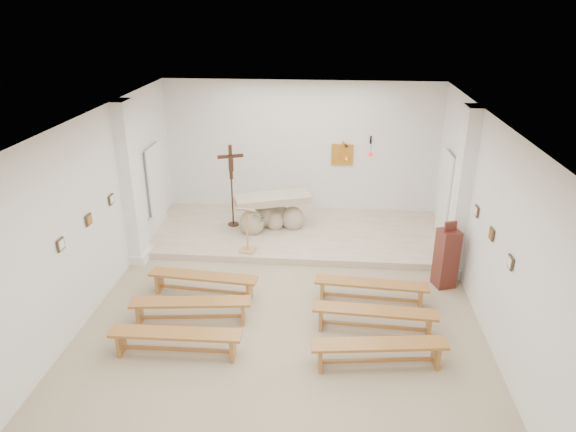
# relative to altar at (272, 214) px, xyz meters

# --- Properties ---
(ground) EXTENTS (7.00, 10.00, 0.00)m
(ground) POSITION_rel_altar_xyz_m (0.62, -3.59, -0.51)
(ground) COLOR tan
(ground) RESTS_ON ground
(wall_left) EXTENTS (0.02, 10.00, 3.50)m
(wall_left) POSITION_rel_altar_xyz_m (-2.87, -3.59, 1.24)
(wall_left) COLOR silver
(wall_left) RESTS_ON ground
(wall_right) EXTENTS (0.02, 10.00, 3.50)m
(wall_right) POSITION_rel_altar_xyz_m (4.11, -3.59, 1.24)
(wall_right) COLOR silver
(wall_right) RESTS_ON ground
(wall_back) EXTENTS (7.00, 0.02, 3.50)m
(wall_back) POSITION_rel_altar_xyz_m (0.62, 1.40, 1.24)
(wall_back) COLOR silver
(wall_back) RESTS_ON ground
(ceiling) EXTENTS (7.00, 10.00, 0.02)m
(ceiling) POSITION_rel_altar_xyz_m (0.62, -3.59, 2.98)
(ceiling) COLOR silver
(ceiling) RESTS_ON wall_back
(sanctuary_platform) EXTENTS (6.98, 3.00, 0.15)m
(sanctuary_platform) POSITION_rel_altar_xyz_m (0.62, -0.09, -0.43)
(sanctuary_platform) COLOR beige
(sanctuary_platform) RESTS_ON ground
(pilaster_left) EXTENTS (0.26, 0.55, 3.50)m
(pilaster_left) POSITION_rel_altar_xyz_m (-2.75, -1.59, 1.24)
(pilaster_left) COLOR white
(pilaster_left) RESTS_ON ground
(pilaster_right) EXTENTS (0.26, 0.55, 3.50)m
(pilaster_right) POSITION_rel_altar_xyz_m (3.99, -1.59, 1.24)
(pilaster_right) COLOR white
(pilaster_right) RESTS_ON ground
(gold_wall_relief) EXTENTS (0.55, 0.04, 0.55)m
(gold_wall_relief) POSITION_rel_altar_xyz_m (1.67, 1.37, 1.14)
(gold_wall_relief) COLOR gold
(gold_wall_relief) RESTS_ON wall_back
(sanctuary_lamp) EXTENTS (0.11, 0.36, 0.44)m
(sanctuary_lamp) POSITION_rel_altar_xyz_m (2.37, 1.11, 1.30)
(sanctuary_lamp) COLOR black
(sanctuary_lamp) RESTS_ON wall_back
(station_frame_left_front) EXTENTS (0.03, 0.20, 0.20)m
(station_frame_left_front) POSITION_rel_altar_xyz_m (-2.85, -4.39, 1.21)
(station_frame_left_front) COLOR #3D2C1B
(station_frame_left_front) RESTS_ON wall_left
(station_frame_left_mid) EXTENTS (0.03, 0.20, 0.20)m
(station_frame_left_mid) POSITION_rel_altar_xyz_m (-2.85, -3.39, 1.21)
(station_frame_left_mid) COLOR #3D2C1B
(station_frame_left_mid) RESTS_ON wall_left
(station_frame_left_rear) EXTENTS (0.03, 0.20, 0.20)m
(station_frame_left_rear) POSITION_rel_altar_xyz_m (-2.85, -2.39, 1.21)
(station_frame_left_rear) COLOR #3D2C1B
(station_frame_left_rear) RESTS_ON wall_left
(station_frame_right_front) EXTENTS (0.03, 0.20, 0.20)m
(station_frame_right_front) POSITION_rel_altar_xyz_m (4.09, -4.39, 1.21)
(station_frame_right_front) COLOR #3D2C1B
(station_frame_right_front) RESTS_ON wall_right
(station_frame_right_mid) EXTENTS (0.03, 0.20, 0.20)m
(station_frame_right_mid) POSITION_rel_altar_xyz_m (4.09, -3.39, 1.21)
(station_frame_right_mid) COLOR #3D2C1B
(station_frame_right_mid) RESTS_ON wall_right
(station_frame_right_rear) EXTENTS (0.03, 0.20, 0.20)m
(station_frame_right_rear) POSITION_rel_altar_xyz_m (4.09, -2.39, 1.21)
(station_frame_right_rear) COLOR #3D2C1B
(station_frame_right_rear) RESTS_ON wall_right
(radiator_left) EXTENTS (0.10, 0.85, 0.52)m
(radiator_left) POSITION_rel_altar_xyz_m (-2.81, -0.89, -0.24)
(radiator_left) COLOR silver
(radiator_left) RESTS_ON ground
(radiator_right) EXTENTS (0.10, 0.85, 0.52)m
(radiator_right) POSITION_rel_altar_xyz_m (4.05, -0.89, -0.24)
(radiator_right) COLOR silver
(radiator_right) RESTS_ON ground
(altar) EXTENTS (1.93, 1.27, 0.93)m
(altar) POSITION_rel_altar_xyz_m (0.00, 0.00, 0.00)
(altar) COLOR tan
(altar) RESTS_ON sanctuary_platform
(lectern) EXTENTS (0.43, 0.37, 1.09)m
(lectern) POSITION_rel_altar_xyz_m (-0.38, -1.31, 0.18)
(lectern) COLOR tan
(lectern) RESTS_ON sanctuary_platform
(crucifix_stand) EXTENTS (0.59, 0.27, 2.04)m
(crucifix_stand) POSITION_rel_altar_xyz_m (-0.97, 0.09, 0.82)
(crucifix_stand) COLOR black
(crucifix_stand) RESTS_ON sanctuary_platform
(potted_plant) EXTENTS (0.54, 0.48, 0.56)m
(potted_plant) POSITION_rel_altar_xyz_m (-0.36, -0.35, -0.08)
(potted_plant) COLOR #2F5C24
(potted_plant) RESTS_ON sanctuary_platform
(donation_pedestal) EXTENTS (0.47, 0.47, 1.40)m
(donation_pedestal) POSITION_rel_altar_xyz_m (3.72, -2.17, 0.11)
(donation_pedestal) COLOR #521F17
(donation_pedestal) RESTS_ON ground
(bench_left_front) EXTENTS (2.13, 0.53, 0.45)m
(bench_left_front) POSITION_rel_altar_xyz_m (-0.98, -2.95, -0.17)
(bench_left_front) COLOR #A06F2E
(bench_left_front) RESTS_ON ground
(bench_right_front) EXTENTS (2.13, 0.48, 0.45)m
(bench_right_front) POSITION_rel_altar_xyz_m (2.22, -2.95, -0.17)
(bench_right_front) COLOR #A06F2E
(bench_right_front) RESTS_ON ground
(bench_left_second) EXTENTS (2.14, 0.57, 0.45)m
(bench_left_second) POSITION_rel_altar_xyz_m (-0.98, -3.87, -0.17)
(bench_left_second) COLOR #A06F2E
(bench_left_second) RESTS_ON ground
(bench_right_second) EXTENTS (2.13, 0.45, 0.45)m
(bench_right_second) POSITION_rel_altar_xyz_m (2.22, -3.87, -0.17)
(bench_right_second) COLOR #A06F2E
(bench_right_second) RESTS_ON ground
(bench_left_third) EXTENTS (2.12, 0.37, 0.45)m
(bench_left_third) POSITION_rel_altar_xyz_m (-0.98, -4.79, -0.17)
(bench_left_third) COLOR #A06F2E
(bench_left_third) RESTS_ON ground
(bench_right_third) EXTENTS (2.14, 0.59, 0.45)m
(bench_right_third) POSITION_rel_altar_xyz_m (2.22, -4.79, -0.17)
(bench_right_third) COLOR #A06F2E
(bench_right_third) RESTS_ON ground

